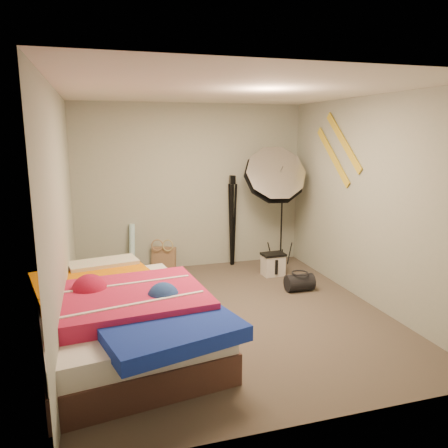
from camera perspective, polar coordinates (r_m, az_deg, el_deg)
name	(u,v)px	position (r m, az deg, el deg)	size (l,w,h in m)	color
floor	(230,315)	(5.16, 0.84, -11.78)	(4.00, 4.00, 0.00)	brown
ceiling	(231,90)	(4.75, 0.94, 17.05)	(4.00, 4.00, 0.00)	silver
wall_back	(192,187)	(6.72, -4.23, 4.82)	(3.50, 3.50, 0.00)	#9B9D8F
wall_front	(320,258)	(3.00, 12.39, -4.34)	(3.50, 3.50, 0.00)	#9B9D8F
wall_left	(62,217)	(4.60, -20.40, 0.83)	(4.00, 4.00, 0.00)	#9B9D8F
wall_right	(368,202)	(5.57, 18.35, 2.79)	(4.00, 4.00, 0.00)	#9B9D8F
tote_bag	(164,259)	(6.75, -7.86, -4.50)	(0.36, 0.11, 0.36)	#9C7656
wrapping_roll	(132,249)	(6.65, -11.92, -3.21)	(0.08, 0.08, 0.74)	#6DCAE2
camera_case	(273,265)	(6.50, 6.42, -5.35)	(0.31, 0.22, 0.31)	beige
duffel_bag	(300,282)	(5.95, 9.84, -7.53)	(0.23, 0.23, 0.37)	black
wall_stripe_upper	(344,142)	(6.00, 15.34, 10.30)	(0.02, 1.10, 0.10)	gold
wall_stripe_lower	(333,156)	(6.22, 14.03, 8.57)	(0.02, 1.10, 0.10)	gold
bed	(123,317)	(4.43, -13.10, -11.78)	(1.89, 2.50, 0.64)	#4A2D26
photo_umbrella	(274,177)	(6.65, 6.57, 6.14)	(1.21, 0.94, 1.97)	black
camera_tripod	(232,214)	(6.81, 1.10, 1.27)	(0.08, 0.08, 1.43)	black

